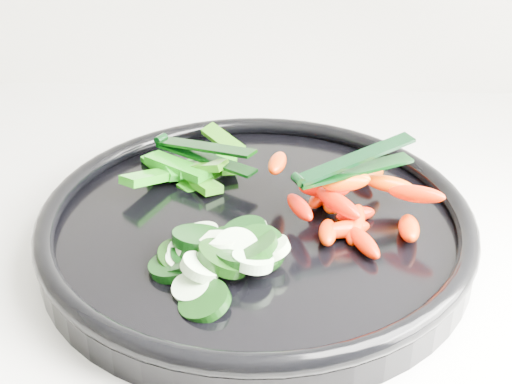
{
  "coord_description": "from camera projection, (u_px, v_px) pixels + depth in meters",
  "views": [
    {
      "loc": [
        0.43,
        1.13,
        1.29
      ],
      "look_at": [
        0.4,
        1.64,
        0.99
      ],
      "focal_mm": 50.0,
      "sensor_mm": 36.0,
      "label": 1
    }
  ],
  "objects": [
    {
      "name": "carrot_pile",
      "position": [
        348.0,
        199.0,
        0.61
      ],
      "size": [
        0.15,
        0.17,
        0.05
      ],
      "color": "#FF0F00",
      "rests_on": "veggie_tray"
    },
    {
      "name": "pepper_pile",
      "position": [
        191.0,
        169.0,
        0.68
      ],
      "size": [
        0.11,
        0.13,
        0.04
      ],
      "color": "#0A710F",
      "rests_on": "veggie_tray"
    },
    {
      "name": "tong_carrot",
      "position": [
        352.0,
        165.0,
        0.6
      ],
      "size": [
        0.11,
        0.07,
        0.02
      ],
      "color": "black",
      "rests_on": "carrot_pile"
    },
    {
      "name": "cucumber_pile",
      "position": [
        213.0,
        254.0,
        0.56
      ],
      "size": [
        0.12,
        0.13,
        0.04
      ],
      "color": "black",
      "rests_on": "veggie_tray"
    },
    {
      "name": "tong_pepper",
      "position": [
        202.0,
        151.0,
        0.67
      ],
      "size": [
        0.1,
        0.07,
        0.02
      ],
      "color": "black",
      "rests_on": "pepper_pile"
    },
    {
      "name": "veggie_tray",
      "position": [
        256.0,
        226.0,
        0.62
      ],
      "size": [
        0.43,
        0.43,
        0.04
      ],
      "color": "black",
      "rests_on": "counter"
    }
  ]
}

